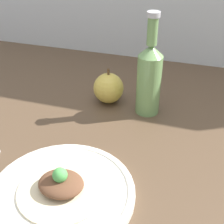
% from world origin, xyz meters
% --- Properties ---
extents(ground_plane, '(1.80, 1.10, 0.04)m').
position_xyz_m(ground_plane, '(0.00, 0.00, -0.02)').
color(ground_plane, brown).
extents(plate, '(0.27, 0.27, 0.02)m').
position_xyz_m(plate, '(-0.07, -0.17, 0.01)').
color(plate, silver).
rests_on(plate, ground_plane).
extents(plated_food, '(0.16, 0.16, 0.05)m').
position_xyz_m(plated_food, '(-0.07, -0.17, 0.03)').
color(plated_food, beige).
rests_on(plated_food, plate).
extents(cider_bottle, '(0.06, 0.06, 0.26)m').
position_xyz_m(cider_bottle, '(0.02, 0.17, 0.10)').
color(cider_bottle, '#729E5B').
rests_on(cider_bottle, ground_plane).
extents(apple, '(0.08, 0.08, 0.10)m').
position_xyz_m(apple, '(-0.10, 0.19, 0.04)').
color(apple, gold).
rests_on(apple, ground_plane).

